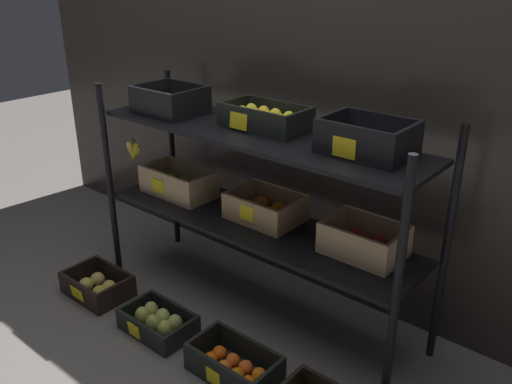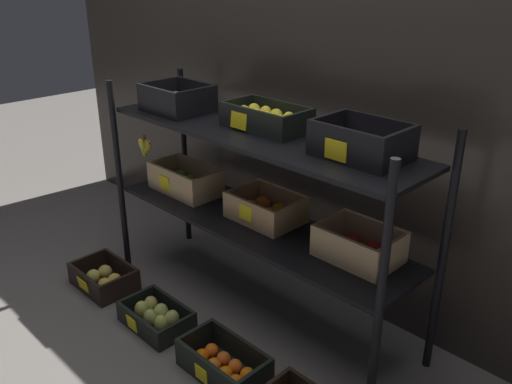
% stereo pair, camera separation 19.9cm
% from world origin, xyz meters
% --- Properties ---
extents(ground_plane, '(10.00, 10.00, 0.00)m').
position_xyz_m(ground_plane, '(0.00, 0.00, 0.00)').
color(ground_plane, '#605B56').
extents(storefront_wall, '(3.99, 0.12, 1.72)m').
position_xyz_m(storefront_wall, '(0.00, 0.42, 0.86)').
color(storefront_wall, '#2D2823').
rests_on(storefront_wall, ground_plane).
extents(display_rack, '(1.72, 0.46, 1.02)m').
position_xyz_m(display_rack, '(-0.01, 0.02, 0.68)').
color(display_rack, black).
rests_on(display_rack, ground_plane).
extents(crate_ground_apple_gold, '(0.33, 0.24, 0.12)m').
position_xyz_m(crate_ground_apple_gold, '(-0.68, -0.43, 0.05)').
color(crate_ground_apple_gold, black).
rests_on(crate_ground_apple_gold, ground_plane).
extents(crate_ground_pear, '(0.33, 0.22, 0.10)m').
position_xyz_m(crate_ground_pear, '(-0.22, -0.43, 0.05)').
color(crate_ground_pear, black).
rests_on(crate_ground_pear, ground_plane).
extents(crate_ground_tangerine, '(0.37, 0.21, 0.13)m').
position_xyz_m(crate_ground_tangerine, '(0.24, -0.42, 0.05)').
color(crate_ground_tangerine, black).
rests_on(crate_ground_tangerine, ground_plane).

